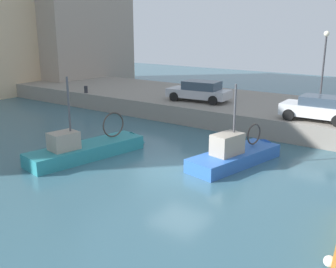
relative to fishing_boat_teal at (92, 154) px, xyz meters
name	(u,v)px	position (x,y,z in m)	size (l,w,h in m)	color
water_surface	(180,171)	(0.87, -4.79, -0.11)	(80.00, 80.00, 0.00)	#386070
quay_wall	(275,113)	(12.37, -4.79, 0.49)	(9.00, 56.00, 1.20)	gray
fishing_boat_teal	(92,154)	(0.00, 0.00, 0.00)	(7.01, 2.76, 4.83)	teal
fishing_boat_blue	(239,160)	(3.44, -6.45, 0.03)	(6.14, 2.78, 4.56)	#2D60B7
parked_car_silver	(200,91)	(10.47, 0.07, 1.82)	(2.42, 4.54, 1.43)	#B7B7BC
parked_car_white	(318,108)	(9.28, -8.37, 1.81)	(2.08, 3.88, 1.39)	silver
mooring_bollard_mid	(86,89)	(8.22, 9.21, 1.37)	(0.28, 0.28, 0.55)	#2D2D33
quay_streetlamp	(324,56)	(13.87, -7.23, 4.35)	(0.36, 0.36, 4.83)	#38383D
waterfront_building_west	(68,22)	(15.97, 19.82, 6.65)	(11.11, 9.30, 13.47)	#A39384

